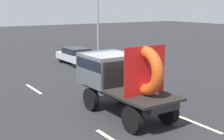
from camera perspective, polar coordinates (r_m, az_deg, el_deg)
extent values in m
plane|color=#28282B|center=(13.68, -0.46, -7.43)|extent=(120.00, 120.00, 0.00)
cylinder|color=black|center=(13.64, -3.85, -5.34)|extent=(0.28, 0.98, 0.98)
cylinder|color=black|center=(14.51, 2.03, -4.27)|extent=(0.28, 0.98, 0.98)
cylinder|color=black|center=(11.25, 3.78, -9.09)|extent=(0.28, 0.98, 0.98)
cylinder|color=black|center=(12.29, 10.19, -7.43)|extent=(0.28, 0.98, 0.98)
cube|color=black|center=(12.83, 2.45, -4.23)|extent=(1.30, 4.91, 0.25)
cube|color=#4C5156|center=(13.75, -0.83, 0.28)|extent=(2.00, 2.18, 1.35)
cube|color=black|center=(13.65, -0.73, 1.47)|extent=(2.02, 2.07, 0.44)
cube|color=black|center=(11.95, 5.51, -4.61)|extent=(2.00, 2.73, 0.10)
cube|color=black|center=(12.82, 1.90, -0.67)|extent=(1.80, 0.08, 1.10)
torus|color=#D84C19|center=(11.60, 6.07, -0.15)|extent=(0.43, 1.85, 1.85)
cube|color=red|center=(11.60, 6.07, -0.15)|extent=(1.90, 0.03, 1.85)
cylinder|color=black|center=(25.41, -9.40, 2.05)|extent=(0.21, 0.60, 0.60)
cylinder|color=black|center=(26.02, -6.46, 2.36)|extent=(0.21, 0.60, 0.60)
cylinder|color=black|center=(23.16, -6.87, 1.20)|extent=(0.21, 0.60, 0.60)
cylinder|color=black|center=(23.83, -3.73, 1.55)|extent=(0.21, 0.60, 0.60)
cube|color=silver|center=(24.55, -6.67, 2.41)|extent=(1.68, 3.93, 0.51)
cube|color=black|center=(24.39, -6.60, 3.51)|extent=(1.51, 2.20, 0.47)
cylinder|color=gray|center=(26.93, -2.61, 7.78)|extent=(0.16, 0.16, 5.31)
cube|color=beige|center=(10.82, 0.16, -12.74)|extent=(0.16, 2.09, 0.01)
cube|color=beige|center=(17.64, -14.21, -3.38)|extent=(0.16, 2.35, 0.01)
cube|color=beige|center=(12.60, 15.72, -9.57)|extent=(0.16, 2.17, 0.01)
cube|color=beige|center=(19.06, -4.02, -1.93)|extent=(0.16, 2.73, 0.01)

